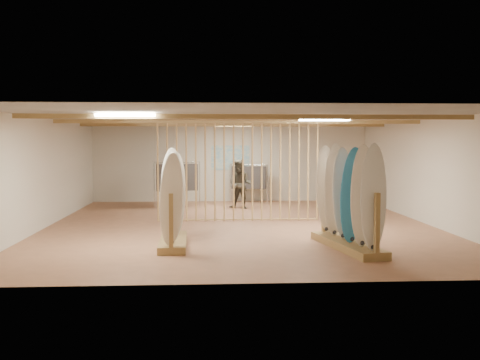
{
  "coord_description": "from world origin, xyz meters",
  "views": [
    {
      "loc": [
        -0.86,
        -14.58,
        2.22
      ],
      "look_at": [
        0.0,
        0.0,
        1.2
      ],
      "focal_mm": 42.0,
      "sensor_mm": 36.0,
      "label": 1
    }
  ],
  "objects": [
    {
      "name": "clothing_rack_b",
      "position": [
        0.64,
        5.4,
        0.92
      ],
      "size": [
        1.3,
        0.55,
        1.41
      ],
      "rotation": [
        0.0,
        0.0,
        -0.18
      ],
      "color": "silver",
      "rests_on": "floor"
    },
    {
      "name": "ceiling_slats",
      "position": [
        0.0,
        0.0,
        2.72
      ],
      "size": [
        9.5,
        6.12,
        0.1
      ],
      "primitive_type": "cube",
      "color": "#9C7B46",
      "rests_on": "ground"
    },
    {
      "name": "shopper_b",
      "position": [
        0.23,
        3.67,
        0.91
      ],
      "size": [
        1.08,
        0.97,
        1.82
      ],
      "primitive_type": "imported",
      "rotation": [
        0.0,
        0.0,
        -0.4
      ],
      "color": "#3C382E",
      "rests_on": "floor"
    },
    {
      "name": "poster",
      "position": [
        0.0,
        5.98,
        1.6
      ],
      "size": [
        1.4,
        0.03,
        0.9
      ],
      "primitive_type": "cube",
      "color": "#3890C6",
      "rests_on": "ground"
    },
    {
      "name": "wall_front",
      "position": [
        0.0,
        -6.0,
        1.4
      ],
      "size": [
        12.0,
        0.0,
        12.0
      ],
      "primitive_type": "plane",
      "rotation": [
        -1.57,
        0.0,
        0.0
      ],
      "color": "beige",
      "rests_on": "ground"
    },
    {
      "name": "light_panels",
      "position": [
        0.0,
        0.0,
        2.74
      ],
      "size": [
        1.2,
        0.35,
        0.06
      ],
      "primitive_type": "cube",
      "color": "white",
      "rests_on": "ground"
    },
    {
      "name": "ceiling",
      "position": [
        0.0,
        0.0,
        2.8
      ],
      "size": [
        12.0,
        12.0,
        0.0
      ],
      "primitive_type": "plane",
      "rotation": [
        3.14,
        0.0,
        0.0
      ],
      "color": "#9B9A93",
      "rests_on": "ground"
    },
    {
      "name": "floor",
      "position": [
        0.0,
        0.0,
        0.0
      ],
      "size": [
        12.0,
        12.0,
        0.0
      ],
      "primitive_type": "plane",
      "color": "#A77050",
      "rests_on": "ground"
    },
    {
      "name": "bamboo_partition",
      "position": [
        0.0,
        0.8,
        1.4
      ],
      "size": [
        4.45,
        0.05,
        2.78
      ],
      "color": "tan",
      "rests_on": "ground"
    },
    {
      "name": "rack_right",
      "position": [
        2.03,
        -3.28,
        0.72
      ],
      "size": [
        1.06,
        2.68,
        2.11
      ],
      "rotation": [
        0.0,
        0.0,
        0.19
      ],
      "color": "#9C7B46",
      "rests_on": "floor"
    },
    {
      "name": "clothing_rack_a",
      "position": [
        -1.86,
        4.08,
        1.01
      ],
      "size": [
        1.42,
        0.68,
        1.56
      ],
      "rotation": [
        0.0,
        0.0,
        0.25
      ],
      "color": "silver",
      "rests_on": "floor"
    },
    {
      "name": "rack_left",
      "position": [
        -1.58,
        -2.74,
        0.68
      ],
      "size": [
        0.6,
        2.12,
        2.01
      ],
      "rotation": [
        0.0,
        0.0,
        0.02
      ],
      "color": "#9C7B46",
      "rests_on": "floor"
    },
    {
      "name": "shopper_a",
      "position": [
        -2.0,
        4.51,
        1.06
      ],
      "size": [
        0.9,
        0.76,
        2.11
      ],
      "primitive_type": "imported",
      "rotation": [
        0.0,
        0.0,
        2.78
      ],
      "color": "#28262E",
      "rests_on": "floor"
    },
    {
      "name": "wall_right",
      "position": [
        5.0,
        0.0,
        1.4
      ],
      "size": [
        0.0,
        12.0,
        12.0
      ],
      "primitive_type": "plane",
      "rotation": [
        1.57,
        0.0,
        -1.57
      ],
      "color": "beige",
      "rests_on": "ground"
    },
    {
      "name": "wall_left",
      "position": [
        -5.0,
        0.0,
        1.4
      ],
      "size": [
        0.0,
        12.0,
        12.0
      ],
      "primitive_type": "plane",
      "rotation": [
        1.57,
        0.0,
        1.57
      ],
      "color": "beige",
      "rests_on": "ground"
    },
    {
      "name": "wall_back",
      "position": [
        0.0,
        6.0,
        1.4
      ],
      "size": [
        12.0,
        0.0,
        12.0
      ],
      "primitive_type": "plane",
      "rotation": [
        1.57,
        0.0,
        0.0
      ],
      "color": "beige",
      "rests_on": "ground"
    }
  ]
}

